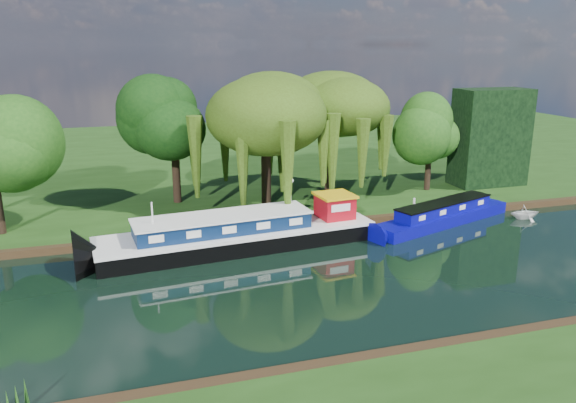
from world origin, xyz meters
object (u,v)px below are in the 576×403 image
object	(u,v)px
dutch_barge	(240,233)
narrowboat	(443,215)
red_dinghy	(146,257)
white_cruiser	(524,219)

from	to	relation	value
dutch_barge	narrowboat	xyz separation A→B (m)	(14.33, 0.53, -0.27)
red_dinghy	white_cruiser	world-z (taller)	white_cruiser
dutch_barge	narrowboat	bearing A→B (deg)	-3.25
narrowboat	red_dinghy	distance (m)	19.98
dutch_barge	narrowboat	size ratio (longest dim) A/B	1.45
narrowboat	white_cruiser	distance (m)	6.24
dutch_barge	red_dinghy	bearing A→B (deg)	174.18
white_cruiser	narrowboat	bearing A→B (deg)	91.29
dutch_barge	white_cruiser	bearing A→B (deg)	-5.77
narrowboat	white_cruiser	xyz separation A→B (m)	(6.17, -0.68, -0.61)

